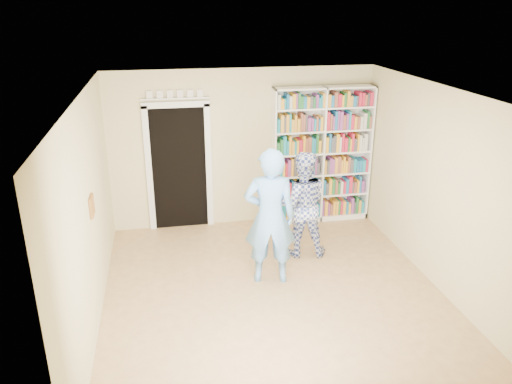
% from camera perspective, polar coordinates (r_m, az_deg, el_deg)
% --- Properties ---
extents(floor, '(5.00, 5.00, 0.00)m').
position_cam_1_polar(floor, '(6.85, 2.15, -11.74)').
color(floor, '#9E714C').
rests_on(floor, ground).
extents(ceiling, '(5.00, 5.00, 0.00)m').
position_cam_1_polar(ceiling, '(5.85, 2.51, 11.10)').
color(ceiling, white).
rests_on(ceiling, wall_back).
extents(wall_back, '(4.50, 0.00, 4.50)m').
position_cam_1_polar(wall_back, '(8.55, -1.48, 5.00)').
color(wall_back, beige).
rests_on(wall_back, floor).
extents(wall_left, '(0.00, 5.00, 5.00)m').
position_cam_1_polar(wall_left, '(6.15, -18.58, -2.66)').
color(wall_left, beige).
rests_on(wall_left, floor).
extents(wall_right, '(0.00, 5.00, 5.00)m').
position_cam_1_polar(wall_right, '(7.06, 20.41, 0.15)').
color(wall_right, beige).
rests_on(wall_right, floor).
extents(bookshelf, '(1.73, 0.32, 2.38)m').
position_cam_1_polar(bookshelf, '(8.76, 7.47, 4.23)').
color(bookshelf, white).
rests_on(bookshelf, floor).
extents(doorway, '(1.10, 0.08, 2.43)m').
position_cam_1_polar(doorway, '(8.47, -8.81, 3.41)').
color(doorway, black).
rests_on(doorway, floor).
extents(wall_art, '(0.03, 0.25, 0.25)m').
position_cam_1_polar(wall_art, '(6.31, -18.25, -1.52)').
color(wall_art, brown).
rests_on(wall_art, wall_left).
extents(man_blue, '(0.77, 0.57, 1.93)m').
position_cam_1_polar(man_blue, '(6.76, 1.60, -2.88)').
color(man_blue, '#68A5E9').
rests_on(man_blue, floor).
extents(man_plaid, '(0.90, 0.75, 1.65)m').
position_cam_1_polar(man_plaid, '(7.58, 5.24, -1.41)').
color(man_plaid, navy).
rests_on(man_plaid, floor).
extents(paper_sheet, '(0.20, 0.13, 0.32)m').
position_cam_1_polar(paper_sheet, '(7.34, 6.26, -0.18)').
color(paper_sheet, white).
rests_on(paper_sheet, man_plaid).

